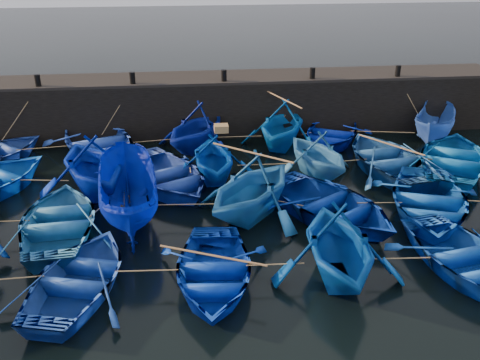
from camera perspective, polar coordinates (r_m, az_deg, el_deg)
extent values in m
plane|color=black|center=(16.30, 1.26, -6.93)|extent=(120.00, 120.00, 0.00)
cube|color=black|center=(25.39, -1.85, 8.01)|extent=(26.00, 2.50, 2.50)
cube|color=black|center=(25.04, -1.89, 10.88)|extent=(26.00, 2.50, 0.12)
cylinder|color=black|center=(24.79, -20.77, 9.90)|extent=(0.24, 0.24, 0.50)
cylinder|color=black|center=(24.12, -11.40, 10.63)|extent=(0.24, 0.24, 0.50)
cylinder|color=black|center=(24.10, -1.72, 11.09)|extent=(0.24, 0.24, 0.50)
cylinder|color=black|center=(24.74, 7.73, 11.24)|extent=(0.24, 0.24, 0.50)
cylinder|color=black|center=(25.98, 16.50, 11.11)|extent=(0.24, 0.24, 0.50)
imported|color=blue|center=(23.18, -14.89, 3.79)|extent=(5.87, 6.80, 1.19)
imported|color=navy|center=(23.04, -4.65, 5.69)|extent=(5.17, 5.31, 2.13)
imported|color=#0557BD|center=(23.38, 4.52, 6.00)|extent=(4.92, 5.19, 2.15)
imported|color=#031CA0|center=(24.27, 9.66, 4.94)|extent=(5.04, 5.59, 0.95)
imported|color=#2B53B5|center=(25.30, 20.10, 5.43)|extent=(3.65, 4.48, 1.65)
imported|color=#001C9D|center=(19.63, -15.47, 1.71)|extent=(5.35, 5.65, 2.35)
imported|color=#2241A9|center=(19.81, -7.88, 0.57)|extent=(5.44, 6.10, 1.04)
imported|color=#0039A6|center=(20.13, -2.83, 2.55)|extent=(3.26, 3.75, 1.93)
imported|color=#2A6EB7|center=(20.68, 8.31, 2.92)|extent=(4.17, 4.48, 1.92)
imported|color=navy|center=(21.82, 15.60, 2.25)|extent=(4.52, 5.77, 1.09)
imported|color=#07539E|center=(22.60, 21.90, 2.17)|extent=(6.05, 6.65, 1.13)
imported|color=#1F639E|center=(17.50, -18.67, -4.09)|extent=(3.85, 5.12, 1.01)
imported|color=#001596|center=(17.48, -11.94, -1.55)|extent=(2.45, 5.20, 1.94)
imported|color=#175BA1|center=(17.30, 1.24, -0.66)|extent=(5.64, 5.71, 2.28)
imported|color=navy|center=(17.68, 9.61, -2.64)|extent=(5.84, 6.29, 1.06)
imported|color=#0944A7|center=(18.70, 19.44, -2.17)|extent=(5.21, 6.12, 1.08)
imported|color=#173E94|center=(14.72, -16.67, -9.85)|extent=(4.17, 5.05, 0.91)
imported|color=#0630BA|center=(14.37, -2.94, -9.65)|extent=(3.47, 4.59, 0.90)
imported|color=#023D90|center=(14.50, 10.46, -6.71)|extent=(3.77, 4.31, 2.19)
imported|color=#0E44B4|center=(16.08, 22.96, -7.65)|extent=(4.07, 5.10, 0.95)
cube|color=olive|center=(19.76, -2.02, 5.53)|extent=(0.52, 0.44, 0.26)
cylinder|color=tan|center=(23.48, -19.93, 3.27)|extent=(2.36, 0.31, 0.04)
cylinder|color=tan|center=(23.11, -9.74, 4.11)|extent=(2.35, 0.34, 0.04)
cylinder|color=tan|center=(23.31, -0.03, 4.65)|extent=(1.91, 0.08, 0.04)
cylinder|color=tan|center=(23.87, 7.11, 4.96)|extent=(0.48, 0.23, 0.04)
cylinder|color=tan|center=(24.72, 14.96, 4.99)|extent=(2.77, 0.58, 0.04)
cylinder|color=tan|center=(20.42, -20.55, -0.02)|extent=(2.06, 0.34, 0.04)
cylinder|color=tan|center=(19.80, -11.58, 0.35)|extent=(0.76, 0.23, 0.04)
cylinder|color=tan|center=(20.02, -5.31, 1.06)|extent=(0.04, 0.51, 0.04)
cylinder|color=tan|center=(20.46, 2.79, 1.68)|extent=(2.19, 0.09, 0.04)
cylinder|color=tan|center=(21.28, 12.00, 2.08)|extent=(1.11, 0.14, 0.04)
cylinder|color=tan|center=(22.17, 18.80, 2.20)|extent=(0.75, 0.36, 0.04)
cylinder|color=tan|center=(17.94, -23.80, -4.06)|extent=(1.48, 0.10, 0.04)
cylinder|color=tan|center=(17.54, -15.24, -3.37)|extent=(0.29, 0.63, 0.04)
cylinder|color=tan|center=(17.50, -5.32, -2.60)|extent=(2.20, 0.19, 0.04)
cylinder|color=tan|center=(17.57, 5.43, -2.50)|extent=(0.76, 0.46, 0.04)
cylinder|color=tan|center=(18.12, 14.67, -2.36)|extent=(1.48, 0.16, 0.04)
cylinder|color=tan|center=(19.31, 24.18, -2.08)|extent=(1.56, 0.43, 0.04)
cylinder|color=tan|center=(15.15, -24.16, -9.65)|extent=(2.13, 0.11, 0.04)
cylinder|color=tan|center=(14.39, -9.92, -9.50)|extent=(1.65, 0.14, 0.04)
cylinder|color=tan|center=(14.45, 3.79, -8.97)|extent=(1.56, 0.10, 0.04)
cylinder|color=tan|center=(15.32, 16.92, -7.99)|extent=(1.81, 0.16, 0.04)
cylinder|color=tan|center=(24.84, -22.41, 6.56)|extent=(1.67, 0.89, 2.09)
cylinder|color=tan|center=(24.16, -12.96, 7.34)|extent=(1.51, 0.61, 2.09)
cylinder|color=tan|center=(24.17, -3.22, 7.94)|extent=(1.36, 0.31, 2.09)
cylinder|color=tan|center=(24.65, 5.85, 8.19)|extent=(1.66, 0.35, 2.09)
cylinder|color=tan|center=(25.00, 8.37, 8.29)|extent=(0.68, 0.15, 2.08)
cylinder|color=tan|center=(26.15, 17.74, 8.11)|extent=(1.25, 0.70, 2.09)
cylinder|color=#99724C|center=(23.05, 4.61, 8.60)|extent=(1.08, 2.84, 0.06)
cylinder|color=#99724C|center=(21.61, 15.77, 3.66)|extent=(1.77, 2.49, 0.06)
cylinder|color=#99724C|center=(16.83, 1.28, 2.93)|extent=(2.34, 1.97, 0.06)
cylinder|color=#99724C|center=(14.10, -2.98, -8.04)|extent=(2.74, 1.32, 0.06)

